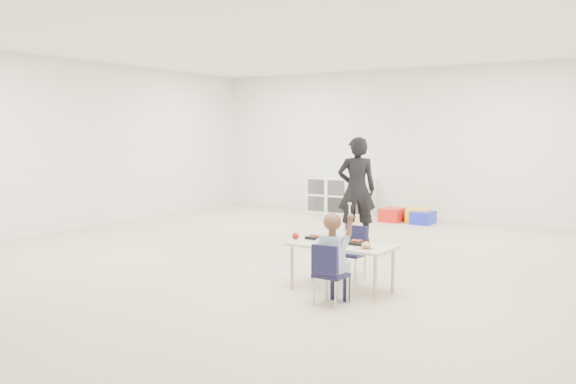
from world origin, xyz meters
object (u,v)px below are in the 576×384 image
Objects in this scene: table at (342,267)px; child at (331,256)px; chair_near at (331,274)px; adult at (357,189)px; cubby_shelf at (341,196)px.

child reaches higher than table.
child is (0.14, -0.49, 0.21)m from table.
child reaches higher than chair_near.
child is 3.39m from adult.
table is 2.92m from adult.
chair_near reaches higher than table.
table is 0.55m from child.
chair_near is 0.42× the size of cubby_shelf.
adult is (1.64, -2.66, 0.42)m from cubby_shelf.
cubby_shelf is at bearing 117.85° from chair_near.
adult reaches higher than cubby_shelf.
adult is (-1.13, 2.64, 0.52)m from table.
cubby_shelf reaches higher than chair_near.
chair_near is 3.41m from adult.
chair_near is 0.63× the size of child.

